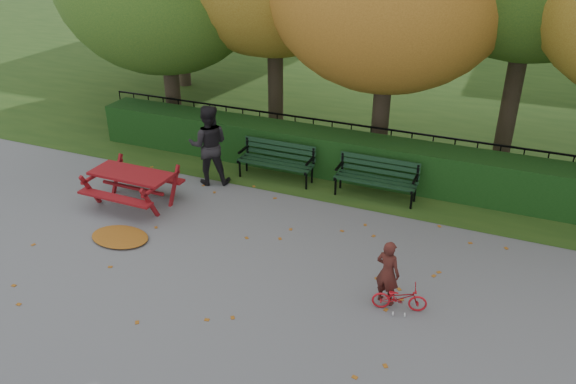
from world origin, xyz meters
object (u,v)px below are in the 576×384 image
at_px(picnic_table, 132,180).
at_px(bench_right, 377,175).
at_px(adult, 209,145).
at_px(child, 388,272).
at_px(bench_left, 277,158).
at_px(bicycle, 400,298).

bearing_deg(picnic_table, bench_right, 27.26).
bearing_deg(adult, child, 125.41).
xyz_separation_m(bench_right, adult, (-3.74, -0.80, 0.42)).
height_order(picnic_table, adult, adult).
xyz_separation_m(child, adult, (-4.86, 2.78, 0.37)).
relative_size(bench_left, bicycle, 2.06).
relative_size(bench_right, picnic_table, 1.02).
distance_m(picnic_table, bicycle, 6.26).
bearing_deg(picnic_table, bicycle, -11.51).
bearing_deg(bench_left, bench_right, 0.00).
distance_m(bench_left, bench_right, 2.40).
xyz_separation_m(child, bicycle, (0.25, -0.11, -0.35)).
xyz_separation_m(picnic_table, bicycle, (6.11, -1.30, -0.36)).
bearing_deg(bench_right, child, -72.61).
xyz_separation_m(bench_left, adult, (-1.34, -0.80, 0.42)).
height_order(child, bicycle, child).
height_order(bench_left, child, child).
distance_m(bench_right, adult, 3.85).
distance_m(bench_left, child, 5.02).
bearing_deg(picnic_table, adult, 58.43).
bearing_deg(bicycle, picnic_table, 63.67).
bearing_deg(adult, bench_right, 167.22).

